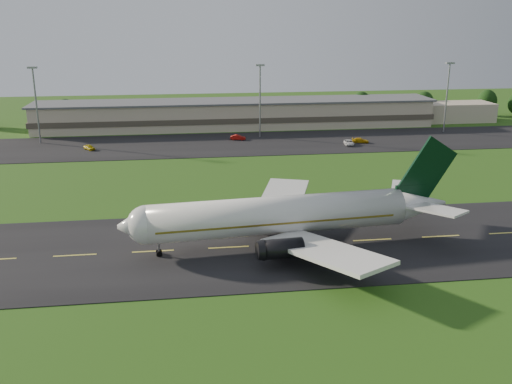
{
  "coord_description": "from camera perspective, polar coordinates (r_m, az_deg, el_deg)",
  "views": [
    {
      "loc": [
        -17.42,
        -77.79,
        32.52
      ],
      "look_at": [
        -5.84,
        8.0,
        6.0
      ],
      "focal_mm": 40.0,
      "sensor_mm": 36.0,
      "label": 1
    }
  ],
  "objects": [
    {
      "name": "service_vehicle_c",
      "position": [
        153.84,
        9.27,
        4.91
      ],
      "size": [
        2.82,
        5.16,
        1.37
      ],
      "primitive_type": "imported",
      "rotation": [
        0.0,
        0.0,
        -0.11
      ],
      "color": "silver",
      "rests_on": "apron"
    },
    {
      "name": "service_vehicle_d",
      "position": [
        157.22,
        10.39,
        5.1
      ],
      "size": [
        4.85,
        3.08,
        1.31
      ],
      "primitive_type": "imported",
      "rotation": [
        0.0,
        0.0,
        1.27
      ],
      "color": "gold",
      "rests_on": "apron"
    },
    {
      "name": "airliner",
      "position": [
        83.98,
        2.78,
        -2.36
      ],
      "size": [
        51.28,
        42.03,
        15.57
      ],
      "rotation": [
        0.0,
        0.0,
        0.09
      ],
      "color": "white",
      "rests_on": "ground"
    },
    {
      "name": "apron",
      "position": [
        154.25,
        -1.04,
        4.88
      ],
      "size": [
        260.0,
        30.0,
        0.1
      ],
      "primitive_type": "cube",
      "color": "black",
      "rests_on": "ground"
    },
    {
      "name": "light_mast_west",
      "position": [
        163.4,
        -21.19,
        8.95
      ],
      "size": [
        2.4,
        1.2,
        20.35
      ],
      "color": "gray",
      "rests_on": "ground"
    },
    {
      "name": "light_mast_east",
      "position": [
        176.87,
        18.6,
        9.74
      ],
      "size": [
        2.4,
        1.2,
        20.35
      ],
      "color": "gray",
      "rests_on": "ground"
    },
    {
      "name": "ground",
      "position": [
        86.09,
        4.59,
        -5.22
      ],
      "size": [
        360.0,
        360.0,
        0.0
      ],
      "primitive_type": "plane",
      "color": "#264B12",
      "rests_on": "ground"
    },
    {
      "name": "tree_line",
      "position": [
        193.1,
        8.48,
        8.6
      ],
      "size": [
        196.09,
        9.76,
        9.84
      ],
      "color": "black",
      "rests_on": "ground"
    },
    {
      "name": "service_vehicle_a",
      "position": [
        152.39,
        -16.33,
        4.31
      ],
      "size": [
        3.53,
        4.01,
        1.31
      ],
      "primitive_type": "imported",
      "rotation": [
        0.0,
        0.0,
        0.64
      ],
      "color": "gold",
      "rests_on": "apron"
    },
    {
      "name": "taxiway",
      "position": [
        86.08,
        4.59,
        -5.19
      ],
      "size": [
        220.0,
        30.0,
        0.1
      ],
      "primitive_type": "cube",
      "color": "black",
      "rests_on": "ground"
    },
    {
      "name": "light_mast_centre",
      "position": [
        160.6,
        0.4,
        9.96
      ],
      "size": [
        2.4,
        1.2,
        20.35
      ],
      "color": "gray",
      "rests_on": "ground"
    },
    {
      "name": "service_vehicle_b",
      "position": [
        158.56,
        -1.81,
        5.48
      ],
      "size": [
        4.38,
        2.38,
        1.37
      ],
      "primitive_type": "imported",
      "rotation": [
        0.0,
        0.0,
        1.33
      ],
      "color": "#990E0A",
      "rests_on": "apron"
    },
    {
      "name": "terminal",
      "position": [
        177.9,
        0.11,
        7.81
      ],
      "size": [
        145.0,
        16.0,
        8.4
      ],
      "color": "tan",
      "rests_on": "ground"
    }
  ]
}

